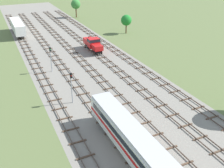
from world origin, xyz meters
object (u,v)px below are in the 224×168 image
(passenger_coach_left_nearest, at_px, (139,148))
(freight_boxcar_far_left_mid, at_px, (18,26))
(signal_post_nearest, at_px, (71,84))
(signal_post_near, at_px, (51,56))
(shunter_loco_centre_near, at_px, (93,43))

(passenger_coach_left_nearest, xyz_separation_m, freight_boxcar_far_left_mid, (-4.96, 63.34, -0.16))
(signal_post_nearest, height_order, signal_post_near, signal_post_nearest)
(passenger_coach_left_nearest, xyz_separation_m, signal_post_near, (-2.48, 31.01, 0.78))
(passenger_coach_left_nearest, bearing_deg, signal_post_nearest, 98.34)
(freight_boxcar_far_left_mid, relative_size, signal_post_nearest, 2.58)
(signal_post_near, bearing_deg, shunter_loco_centre_near, 34.25)
(signal_post_near, bearing_deg, signal_post_nearest, -90.00)
(signal_post_nearest, bearing_deg, shunter_loco_centre_near, 61.12)
(passenger_coach_left_nearest, height_order, freight_boxcar_far_left_mid, passenger_coach_left_nearest)
(freight_boxcar_far_left_mid, relative_size, signal_post_near, 2.62)
(shunter_loco_centre_near, relative_size, freight_boxcar_far_left_mid, 0.60)
(shunter_loco_centre_near, height_order, signal_post_nearest, signal_post_nearest)
(freight_boxcar_far_left_mid, xyz_separation_m, signal_post_near, (2.48, -32.33, 0.95))
(passenger_coach_left_nearest, distance_m, signal_post_nearest, 17.15)
(shunter_loco_centre_near, distance_m, freight_boxcar_far_left_mid, 28.14)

